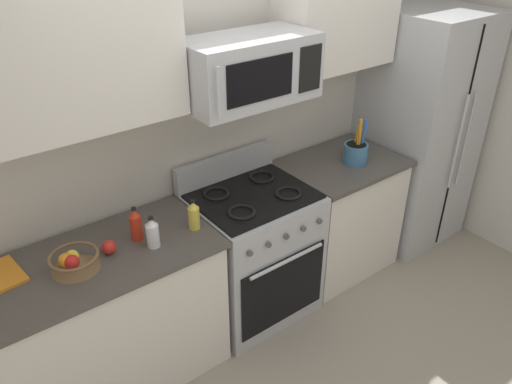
{
  "coord_description": "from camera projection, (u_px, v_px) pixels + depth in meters",
  "views": [
    {
      "loc": [
        -1.63,
        -1.5,
        2.53
      ],
      "look_at": [
        -0.07,
        0.55,
        1.03
      ],
      "focal_mm": 34.95,
      "sensor_mm": 36.0,
      "label": 1
    }
  ],
  "objects": [
    {
      "name": "microwave",
      "position": [
        249.0,
        69.0,
        2.78
      ],
      "size": [
        0.78,
        0.44,
        0.37
      ],
      "color": "#B2B5BA"
    },
    {
      "name": "utensil_crock",
      "position": [
        356.0,
        152.0,
        3.55
      ],
      "size": [
        0.17,
        0.17,
        0.34
      ],
      "color": "teal",
      "rests_on": "counter_right"
    },
    {
      "name": "counter_right",
      "position": [
        338.0,
        214.0,
        3.82
      ],
      "size": [
        0.86,
        0.65,
        0.91
      ],
      "color": "silver",
      "rests_on": "ground"
    },
    {
      "name": "upper_cabinets_left",
      "position": [
        41.0,
        51.0,
        2.21
      ],
      "size": [
        1.28,
        0.34,
        0.79
      ],
      "color": "silver"
    },
    {
      "name": "bottle_oil",
      "position": [
        194.0,
        215.0,
        2.82
      ],
      "size": [
        0.07,
        0.07,
        0.19
      ],
      "color": "gold",
      "rests_on": "counter_left"
    },
    {
      "name": "range_oven",
      "position": [
        252.0,
        252.0,
        3.39
      ],
      "size": [
        0.76,
        0.7,
        1.09
      ],
      "color": "#B2B5BA",
      "rests_on": "ground"
    },
    {
      "name": "bottle_vinegar",
      "position": [
        153.0,
        233.0,
        2.67
      ],
      "size": [
        0.07,
        0.07,
        0.19
      ],
      "color": "silver",
      "rests_on": "counter_left"
    },
    {
      "name": "refrigerator",
      "position": [
        417.0,
        131.0,
        4.01
      ],
      "size": [
        0.77,
        0.77,
        1.88
      ],
      "color": "#B2B5BA",
      "rests_on": "ground"
    },
    {
      "name": "wall_back",
      "position": [
        215.0,
        121.0,
        3.24
      ],
      "size": [
        8.0,
        0.1,
        2.6
      ],
      "primitive_type": "cube",
      "color": "beige",
      "rests_on": "ground"
    },
    {
      "name": "upper_cabinets_right",
      "position": [
        338.0,
        6.0,
        3.19
      ],
      "size": [
        0.85,
        0.34,
        0.79
      ],
      "color": "silver"
    },
    {
      "name": "apple_loose",
      "position": [
        109.0,
        247.0,
        2.63
      ],
      "size": [
        0.08,
        0.08,
        0.08
      ],
      "primitive_type": "sphere",
      "color": "red",
      "rests_on": "counter_left"
    },
    {
      "name": "ground_plane",
      "position": [
        317.0,
        364.0,
        3.15
      ],
      "size": [
        16.0,
        16.0,
        0.0
      ],
      "primitive_type": "plane",
      "color": "gray"
    },
    {
      "name": "counter_left",
      "position": [
        108.0,
        321.0,
        2.85
      ],
      "size": [
        1.29,
        0.65,
        0.91
      ],
      "color": "silver",
      "rests_on": "ground"
    },
    {
      "name": "bottle_hot_sauce",
      "position": [
        136.0,
        225.0,
        2.72
      ],
      "size": [
        0.07,
        0.07,
        0.2
      ],
      "color": "red",
      "rests_on": "counter_left"
    },
    {
      "name": "fruit_basket",
      "position": [
        74.0,
        261.0,
        2.51
      ],
      "size": [
        0.25,
        0.25,
        0.11
      ],
      "color": "brown",
      "rests_on": "counter_left"
    }
  ]
}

